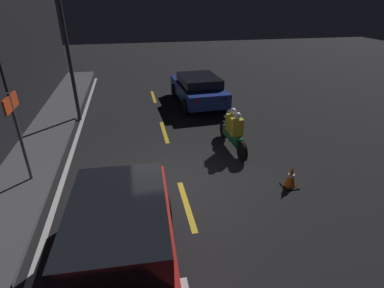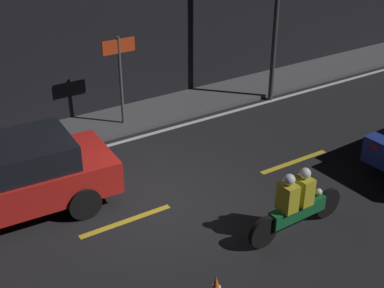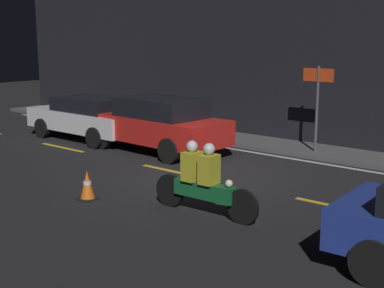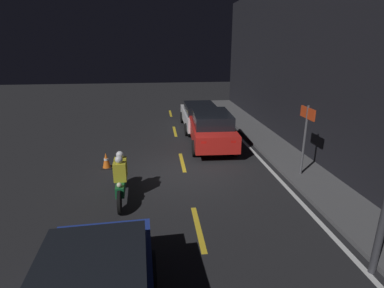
{
  "view_description": "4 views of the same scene",
  "coord_description": "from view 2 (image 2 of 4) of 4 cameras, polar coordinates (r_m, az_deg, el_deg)",
  "views": [
    {
      "loc": [
        -6.8,
        1.07,
        4.58
      ],
      "look_at": [
        0.26,
        -0.4,
        1.02
      ],
      "focal_mm": 28.0,
      "sensor_mm": 36.0,
      "label": 1
    },
    {
      "loc": [
        -4.56,
        -8.14,
        6.46
      ],
      "look_at": [
        0.91,
        0.53,
        0.99
      ],
      "focal_mm": 50.0,
      "sensor_mm": 36.0,
      "label": 2
    },
    {
      "loc": [
        7.73,
        -9.6,
        3.32
      ],
      "look_at": [
        -0.29,
        -0.08,
        0.8
      ],
      "focal_mm": 50.0,
      "sensor_mm": 36.0,
      "label": 3
    },
    {
      "loc": [
        9.91,
        -0.93,
        4.35
      ],
      "look_at": [
        0.06,
        0.26,
        1.1
      ],
      "focal_mm": 28.0,
      "sensor_mm": 36.0,
      "label": 4
    }
  ],
  "objects": [
    {
      "name": "lane_dash_d",
      "position": [
        13.16,
        10.84,
        -1.87
      ],
      "size": [
        2.0,
        0.14,
        0.01
      ],
      "color": "gold",
      "rests_on": "ground"
    },
    {
      "name": "shop_sign",
      "position": [
        14.06,
        -7.73,
        8.5
      ],
      "size": [
        0.9,
        0.08,
        2.4
      ],
      "color": "#4C4C51",
      "rests_on": "raised_curb"
    },
    {
      "name": "motorcycle",
      "position": [
        10.45,
        11.01,
        -6.32
      ],
      "size": [
        2.35,
        0.38,
        1.39
      ],
      "rotation": [
        0.0,
        0.0,
        0.04
      ],
      "color": "black",
      "rests_on": "ground"
    },
    {
      "name": "lane_dash_c",
      "position": [
        10.99,
        -7.04,
        -8.17
      ],
      "size": [
        2.0,
        0.14,
        0.01
      ],
      "color": "gold",
      "rests_on": "ground"
    },
    {
      "name": "taxi_red",
      "position": [
        11.26,
        -19.56,
        -3.65
      ],
      "size": [
        4.62,
        2.06,
        1.58
      ],
      "rotation": [
        0.0,
        0.0,
        3.1
      ],
      "color": "red",
      "rests_on": "ground"
    },
    {
      "name": "ground_plane",
      "position": [
        11.35,
        -2.47,
        -6.64
      ],
      "size": [
        56.0,
        56.0,
        0.0
      ],
      "primitive_type": "plane",
      "color": "black"
    },
    {
      "name": "lane_solid_kerb",
      "position": [
        13.8,
        -9.07,
        -0.21
      ],
      "size": [
        25.2,
        0.14,
        0.01
      ],
      "color": "silver",
      "rests_on": "ground"
    },
    {
      "name": "raised_curb",
      "position": [
        14.66,
        -10.79,
        1.66
      ],
      "size": [
        28.0,
        1.63,
        0.12
      ],
      "color": "#4C4C4F",
      "rests_on": "ground"
    }
  ]
}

